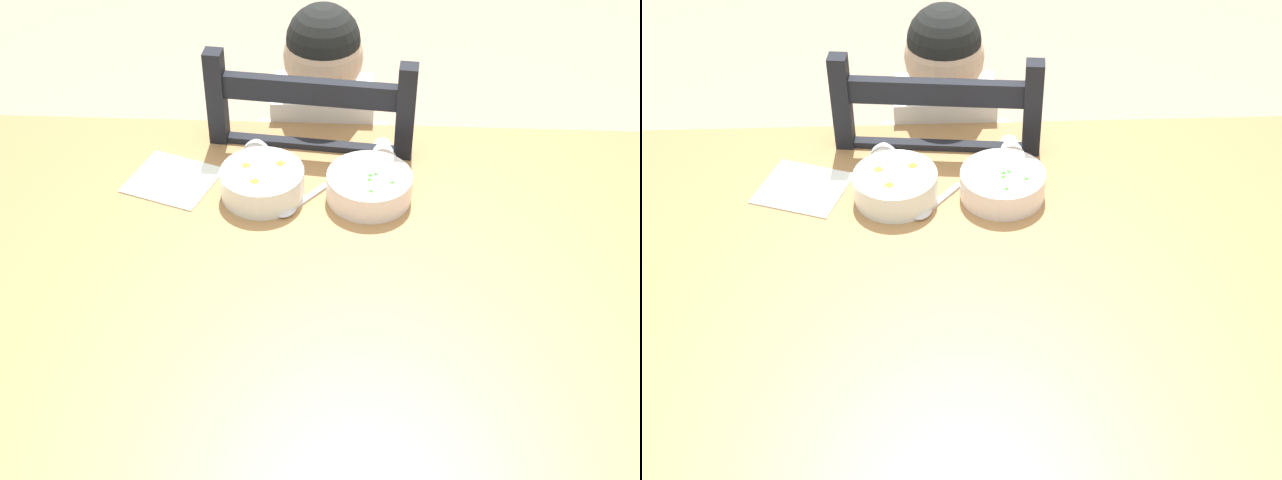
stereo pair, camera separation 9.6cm
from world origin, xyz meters
TOP-DOWN VIEW (x-y plane):
  - dining_table at (0.00, 0.00)m, footprint 1.49×1.03m
  - dining_chair at (-0.04, 0.56)m, footprint 0.46×0.46m
  - child_figure at (-0.03, 0.56)m, footprint 0.32×0.31m
  - bowl_of_peas at (0.07, 0.26)m, footprint 0.16×0.16m
  - bowl_of_carrots at (-0.13, 0.26)m, footprint 0.16×0.16m
  - spoon at (-0.07, 0.22)m, footprint 0.10×0.12m
  - paper_napkin at (-0.32, 0.30)m, footprint 0.20×0.19m

SIDE VIEW (x-z plane):
  - dining_chair at x=-0.04m, z-range -0.01..0.91m
  - child_figure at x=-0.03m, z-range 0.15..1.11m
  - dining_table at x=0.00m, z-range 0.28..0.99m
  - paper_napkin at x=-0.32m, z-range 0.72..0.72m
  - spoon at x=-0.07m, z-range 0.72..0.73m
  - bowl_of_peas at x=0.07m, z-range 0.72..0.77m
  - bowl_of_carrots at x=-0.13m, z-range 0.72..0.78m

